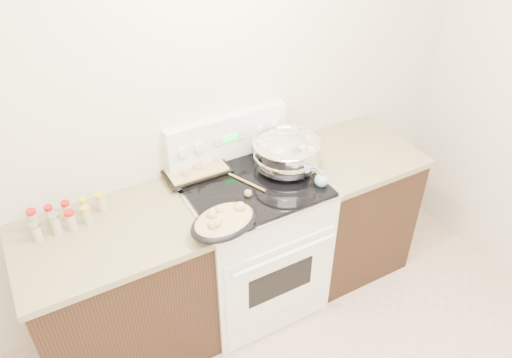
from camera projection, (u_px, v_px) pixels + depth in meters
room_shell at (403, 281)px, 1.22m from camera, size 4.10×3.60×2.75m
counter_left at (121, 294)px, 2.77m from camera, size 0.93×0.67×0.92m
counter_right at (346, 207)px, 3.38m from camera, size 0.73×0.67×0.92m
kitchen_range at (252, 241)px, 3.08m from camera, size 0.78×0.73×1.22m
mixing_bowl at (286, 155)px, 2.87m from camera, size 0.49×0.49×0.23m
roasting_pan at (224, 221)px, 2.47m from camera, size 0.41×0.32×0.11m
baking_sheet at (196, 168)px, 2.88m from camera, size 0.38×0.27×0.06m
wooden_spoon at (247, 189)px, 2.74m from camera, size 0.12×0.25×0.04m
blue_ladle at (321, 178)px, 2.78m from camera, size 0.10×0.27×0.10m
spice_jars at (64, 217)px, 2.52m from camera, size 0.39×0.13×0.13m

